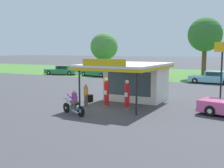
% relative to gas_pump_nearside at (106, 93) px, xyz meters
% --- Properties ---
extents(ground_plane, '(300.00, 300.00, 0.00)m').
position_rel_gas_pump_nearside_xyz_m(ground_plane, '(-0.00, -0.53, -0.94)').
color(ground_plane, '#424247').
extents(grass_verge_strip, '(120.00, 24.00, 0.01)m').
position_rel_gas_pump_nearside_xyz_m(grass_verge_strip, '(-0.00, 29.47, -0.94)').
color(grass_verge_strip, '#477A33').
rests_on(grass_verge_strip, ground).
extents(service_station_kiosk, '(5.10, 7.11, 3.43)m').
position_rel_gas_pump_nearside_xyz_m(service_station_kiosk, '(0.80, 3.03, 0.82)').
color(service_station_kiosk, silver).
rests_on(service_station_kiosk, ground).
extents(gas_pump_nearside, '(0.44, 0.44, 2.05)m').
position_rel_gas_pump_nearside_xyz_m(gas_pump_nearside, '(0.00, 0.00, 0.00)').
color(gas_pump_nearside, slate).
rests_on(gas_pump_nearside, ground).
extents(gas_pump_offside, '(0.44, 0.44, 1.98)m').
position_rel_gas_pump_nearside_xyz_m(gas_pump_offside, '(1.60, -0.00, -0.03)').
color(gas_pump_offside, slate).
rests_on(gas_pump_offside, ground).
extents(motorcycle_with_rider, '(2.09, 0.94, 1.58)m').
position_rel_gas_pump_nearside_xyz_m(motorcycle_with_rider, '(-0.56, -3.18, -0.29)').
color(motorcycle_with_rider, black).
rests_on(motorcycle_with_rider, ground).
extents(parked_car_back_row_centre_left, '(5.64, 2.92, 1.61)m').
position_rel_gas_pump_nearside_xyz_m(parked_car_back_row_centre_left, '(-12.50, 19.66, -0.21)').
color(parked_car_back_row_centre_left, '#2D844C').
rests_on(parked_car_back_row_centre_left, ground).
extents(parked_car_back_row_far_left, '(5.36, 2.31, 1.43)m').
position_rel_gas_pump_nearside_xyz_m(parked_car_back_row_far_left, '(-4.18, 19.50, -0.28)').
color(parked_car_back_row_far_left, '#B7B7BC').
rests_on(parked_car_back_row_far_left, ground).
extents(parked_car_back_row_left, '(5.43, 2.10, 1.49)m').
position_rel_gas_pump_nearside_xyz_m(parked_car_back_row_left, '(4.44, 18.14, -0.27)').
color(parked_car_back_row_left, '#7AC6D1').
rests_on(parked_car_back_row_left, ground).
extents(parked_car_second_row_spare, '(5.74, 3.00, 1.47)m').
position_rel_gas_pump_nearside_xyz_m(parked_car_second_row_spare, '(-19.08, 19.62, -0.27)').
color(parked_car_second_row_spare, '#2D844C').
rests_on(parked_car_second_row_spare, ground).
extents(bystander_standing_back_lot, '(0.34, 0.34, 1.59)m').
position_rel_gas_pump_nearside_xyz_m(bystander_standing_back_lot, '(-1.39, -0.51, -0.11)').
color(bystander_standing_back_lot, brown).
rests_on(bystander_standing_back_lot, ground).
extents(tree_oak_left, '(5.01, 5.01, 7.11)m').
position_rel_gas_pump_nearside_xyz_m(tree_oak_left, '(-16.23, 28.27, 3.56)').
color(tree_oak_left, brown).
rests_on(tree_oak_left, ground).
extents(tree_oak_far_right, '(4.77, 4.77, 8.52)m').
position_rel_gas_pump_nearside_xyz_m(tree_oak_far_right, '(2.30, 24.50, 5.13)').
color(tree_oak_far_right, brown).
rests_on(tree_oak_far_right, ground).
extents(roadside_pole_sign, '(1.10, 0.12, 4.55)m').
position_rel_gas_pump_nearside_xyz_m(roadside_pole_sign, '(7.06, 4.24, 2.18)').
color(roadside_pole_sign, black).
rests_on(roadside_pole_sign, ground).
extents(spare_tire_stack, '(0.60, 0.60, 0.54)m').
position_rel_gas_pump_nearside_xyz_m(spare_tire_stack, '(-2.12, 1.09, -0.67)').
color(spare_tire_stack, black).
rests_on(spare_tire_stack, ground).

